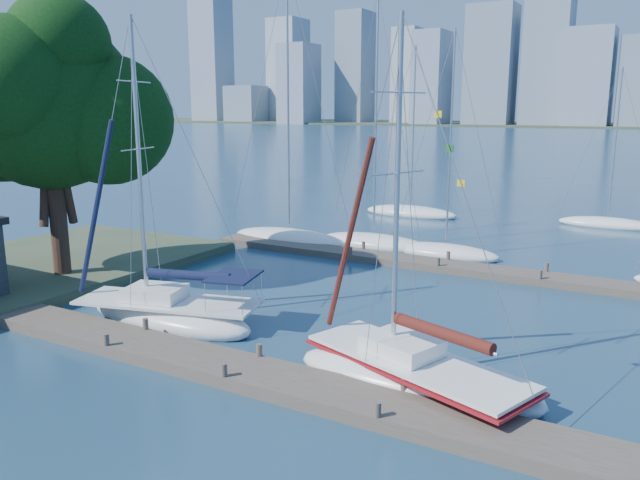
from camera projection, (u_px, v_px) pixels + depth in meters
The scene contains 11 objects.
ground at pixel (243, 378), 19.39m from camera, with size 700.00×700.00×0.00m, color #163148.
near_dock at pixel (243, 372), 19.35m from camera, with size 26.00×2.00×0.40m, color #4A4136.
far_dock at pixel (462, 268), 31.97m from camera, with size 30.00×1.80×0.36m, color #4A4136.
tree at pixel (48, 99), 28.08m from camera, with size 10.34×9.40×13.08m.
sailboat_navy at pixel (168, 299), 24.17m from camera, with size 8.10×4.45×12.04m.
sailboat_maroon at pixel (415, 359), 18.56m from camera, with size 8.12×4.91×11.38m.
bg_boat_0 at pixel (290, 237), 38.87m from camera, with size 8.28×3.71×16.82m.
bg_boat_1 at pixel (374, 242), 37.64m from camera, with size 7.45×4.45×15.04m.
bg_boat_2 at pixel (446, 252), 35.28m from camera, with size 6.29×2.63×12.70m.
bg_boat_6 at pixel (411, 212), 48.62m from camera, with size 7.76×4.04×13.16m.
bg_boat_7 at pixel (608, 224), 44.03m from camera, with size 6.81×3.11×11.24m.
Camera 1 is at (11.08, -14.50, 8.22)m, focal length 35.00 mm.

